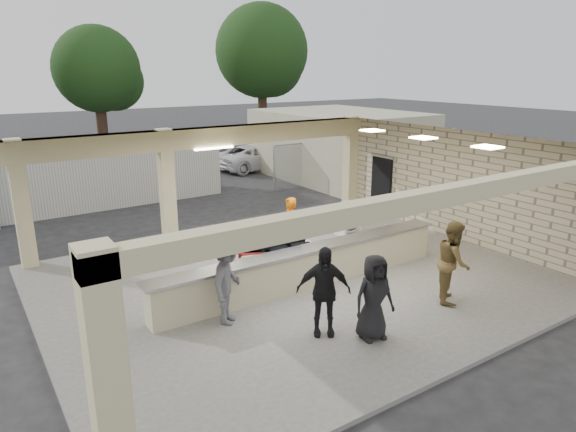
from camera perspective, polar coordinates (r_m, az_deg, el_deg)
ground at (r=13.22m, az=0.84°, el=-7.38°), size 120.00×120.00×0.00m
pavilion at (r=13.38m, az=0.01°, el=-0.93°), size 12.01×10.00×3.55m
baggage_counter at (r=12.62m, az=2.15°, el=-5.69°), size 8.20×0.58×0.98m
luggage_cart at (r=13.21m, az=-1.42°, el=-3.59°), size 2.55×1.90×1.33m
drum_fan at (r=16.55m, az=6.73°, el=-0.06°), size 1.00×0.55×1.10m
baggage_handler at (r=14.25m, az=0.19°, el=-1.39°), size 0.53×0.72×1.76m
passenger_a at (r=12.27m, az=17.87°, el=-4.84°), size 0.94×0.93×1.89m
passenger_b at (r=10.29m, az=3.96°, el=-8.31°), size 1.13×0.92×1.85m
passenger_c at (r=10.75m, az=-6.69°, el=-7.16°), size 1.15×1.18×1.89m
passenger_d at (r=10.27m, az=9.52°, el=-8.89°), size 0.90×0.49×1.74m
car_white_a at (r=27.82m, az=-3.47°, el=6.57°), size 4.88×2.81×1.32m
car_white_b at (r=30.31m, az=6.95°, el=7.24°), size 4.34×2.48×1.29m
car_dark at (r=29.08m, az=-3.73°, el=6.94°), size 3.91×1.56×1.28m
container_white at (r=21.55m, az=-22.70°, el=4.10°), size 11.50×2.53×2.48m
fence at (r=26.41m, az=9.60°, el=6.72°), size 12.06×0.06×2.03m
tree_mid at (r=37.29m, az=-20.03°, el=14.73°), size 6.00×5.60×8.00m
tree_right at (r=41.05m, az=-2.65°, el=17.44°), size 7.20×7.00×10.00m
adjacent_building at (r=26.09m, az=5.71°, el=7.97°), size 6.00×8.00×3.20m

